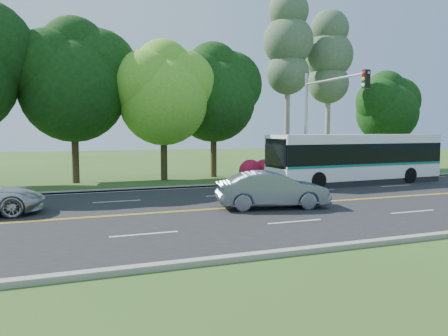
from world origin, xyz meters
name	(u,v)px	position (x,y,z in m)	size (l,w,h in m)	color
ground	(265,206)	(0.00, 0.00, 0.00)	(120.00, 120.00, 0.00)	#35541C
road	(265,206)	(0.00, 0.00, 0.01)	(60.00, 14.00, 0.02)	black
curb_north	(212,186)	(0.00, 7.15, 0.07)	(60.00, 0.30, 0.15)	gray
curb_south	(373,243)	(0.00, -7.15, 0.07)	(60.00, 0.30, 0.15)	gray
grass_verge	(202,183)	(0.00, 9.00, 0.05)	(60.00, 4.00, 0.10)	#35541C
lane_markings	(263,206)	(-0.09, 0.00, 0.02)	(57.60, 13.82, 0.00)	gold
tree_row	(111,78)	(-5.15, 12.13, 6.73)	(44.70, 9.10, 13.84)	#2F2415
bougainvillea_hedge	(307,170)	(7.18, 8.15, 0.72)	(9.50, 2.25, 1.50)	maroon
traffic_signal	(323,109)	(6.49, 5.40, 4.67)	(0.42, 6.10, 7.00)	#979A9F
transit_bus	(356,159)	(8.96, 5.32, 1.55)	(11.93, 3.26, 3.09)	white
sedan	(272,190)	(0.02, -0.65, 0.80)	(1.66, 4.76, 1.57)	slate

